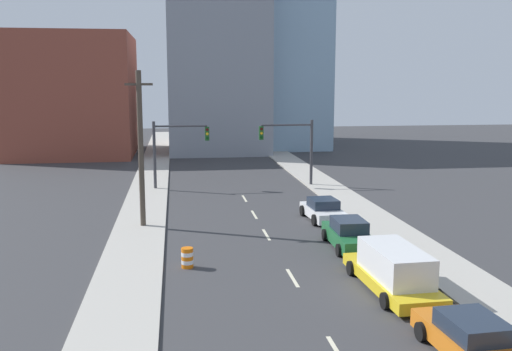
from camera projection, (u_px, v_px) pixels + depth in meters
name	position (u px, v px, depth m)	size (l,w,h in m)	color
sidewalk_left	(153.00, 173.00, 54.07)	(3.04, 90.33, 0.13)	#ADA89E
sidewalk_right	(302.00, 170.00, 56.08)	(3.04, 90.33, 0.13)	#ADA89E
lane_stripe_at_15m	(292.00, 278.00, 25.29)	(0.16, 2.40, 0.01)	beige
lane_stripe_at_22m	(266.00, 235.00, 32.43)	(0.16, 2.40, 0.01)	beige
lane_stripe_at_27m	(254.00, 215.00, 37.36)	(0.16, 2.40, 0.01)	beige
lane_stripe_at_32m	(244.00, 198.00, 42.55)	(0.16, 2.40, 0.01)	beige
building_brick_left	(74.00, 95.00, 67.99)	(14.00, 16.00, 14.12)	brown
building_office_center	(215.00, 64.00, 73.65)	(12.00, 20.00, 21.89)	gray
traffic_signal_left	(172.00, 145.00, 45.67)	(4.52, 0.35, 5.52)	#38383D
traffic_signal_right	(295.00, 143.00, 47.08)	(4.52, 0.35, 5.52)	#38383D
utility_pole_left_mid	(141.00, 148.00, 33.33)	(1.60, 0.32, 9.27)	#473D33
traffic_barrel	(187.00, 258.00, 26.61)	(0.56, 0.56, 0.95)	orange
sedan_orange	(472.00, 340.00, 17.80)	(2.32, 4.79, 1.36)	orange
box_truck_yellow	(393.00, 270.00, 23.58)	(2.52, 6.42, 1.89)	gold
sedan_green	(349.00, 235.00, 29.84)	(2.10, 4.73, 1.53)	#1E6033
sedan_white	(323.00, 210.00, 35.84)	(2.33, 4.33, 1.36)	silver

